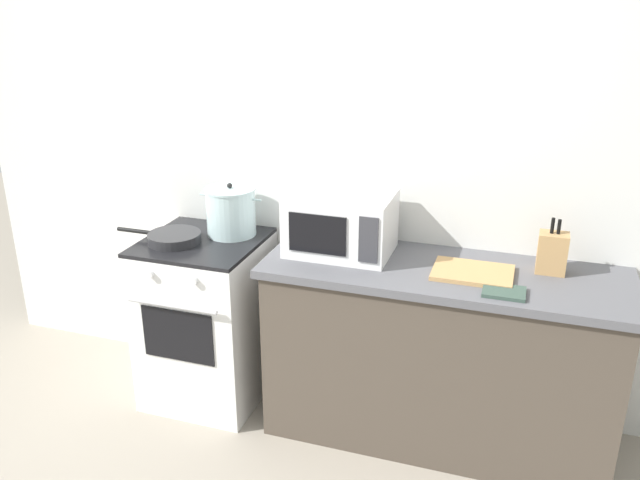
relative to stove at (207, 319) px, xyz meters
name	(u,v)px	position (x,y,z in m)	size (l,w,h in m)	color
ground_plane	(220,474)	(0.35, -0.60, -0.46)	(10.00, 10.00, 0.00)	#9E9384
back_wall	(343,171)	(0.65, 0.37, 0.79)	(4.40, 0.10, 2.50)	silver
lower_cabinet_right	(437,359)	(1.25, 0.02, -0.02)	(1.64, 0.56, 0.88)	#4C4238
countertop_right	(444,273)	(1.25, 0.02, 0.44)	(1.70, 0.60, 0.04)	#59595E
stove	(207,319)	(0.00, 0.00, 0.00)	(0.60, 0.64, 0.92)	white
stock_pot	(231,211)	(0.11, 0.13, 0.59)	(0.35, 0.27, 0.28)	silver
frying_pan	(173,238)	(-0.12, -0.07, 0.48)	(0.47, 0.27, 0.05)	#28282B
microwave	(341,223)	(0.73, 0.08, 0.61)	(0.50, 0.37, 0.30)	white
cutting_board	(473,273)	(1.38, 0.00, 0.47)	(0.36, 0.26, 0.02)	tan
knife_block	(552,253)	(1.72, 0.14, 0.56)	(0.13, 0.10, 0.26)	tan
oven_mitt	(504,292)	(1.53, -0.16, 0.47)	(0.18, 0.14, 0.02)	#384C42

